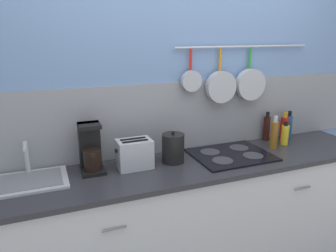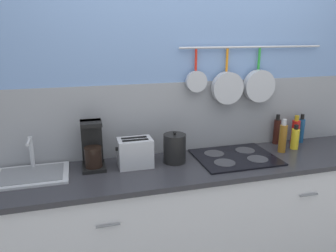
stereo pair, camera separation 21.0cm
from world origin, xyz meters
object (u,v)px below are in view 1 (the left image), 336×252
object	(u,v)px
coffee_maker	(91,151)
bottle_olive_oil	(267,128)
kettle	(173,148)
bottle_hot_sauce	(289,126)
bottle_dish_soap	(274,134)
bottle_cooking_wine	(284,128)
bottle_vinegar	(285,134)
toaster	(135,154)

from	to	relation	value
coffee_maker	bottle_olive_oil	size ratio (longest dim) A/B	1.32
kettle	bottle_hot_sauce	world-z (taller)	bottle_hot_sauce
bottle_dish_soap	bottle_cooking_wine	size ratio (longest dim) A/B	1.09
bottle_dish_soap	bottle_vinegar	world-z (taller)	bottle_dish_soap
bottle_hot_sauce	bottle_vinegar	bearing A→B (deg)	-139.06
bottle_olive_oil	bottle_cooking_wine	bearing A→B (deg)	-17.09
bottle_olive_oil	bottle_cooking_wine	world-z (taller)	bottle_olive_oil
kettle	bottle_dish_soap	world-z (taller)	bottle_dish_soap
toaster	bottle_hot_sauce	bearing A→B (deg)	5.50
bottle_vinegar	coffee_maker	bearing A→B (deg)	178.01
bottle_vinegar	bottle_olive_oil	bearing A→B (deg)	115.40
bottle_olive_oil	bottle_vinegar	distance (m)	0.16
toaster	bottle_dish_soap	world-z (taller)	bottle_dish_soap
bottle_olive_oil	coffee_maker	bearing A→B (deg)	-176.39
kettle	bottle_hot_sauce	bearing A→B (deg)	6.80
kettle	bottle_cooking_wine	world-z (taller)	bottle_cooking_wine
kettle	bottle_cooking_wine	distance (m)	1.05
bottle_dish_soap	bottle_vinegar	bearing A→B (deg)	14.43
toaster	kettle	xyz separation A→B (m)	(0.28, 0.00, 0.00)
coffee_maker	kettle	world-z (taller)	coffee_maker
bottle_vinegar	bottle_cooking_wine	xyz separation A→B (m)	(0.07, 0.10, 0.02)
toaster	bottle_vinegar	size ratio (longest dim) A/B	1.27
coffee_maker	bottle_cooking_wine	size ratio (longest dim) A/B	1.36
coffee_maker	bottle_hot_sauce	distance (m)	1.67
bottle_cooking_wine	bottle_dish_soap	bearing A→B (deg)	-147.12
bottle_cooking_wine	bottle_hot_sauce	bearing A→B (deg)	19.43
bottle_dish_soap	bottle_olive_oil	xyz separation A→B (m)	(0.07, 0.18, -0.01)
toaster	coffee_maker	bearing A→B (deg)	167.30
coffee_maker	toaster	world-z (taller)	coffee_maker
bottle_olive_oil	kettle	bearing A→B (deg)	-170.43
kettle	bottle_vinegar	distance (m)	0.97
bottle_dish_soap	toaster	bearing A→B (deg)	178.66
bottle_dish_soap	bottle_hot_sauce	size ratio (longest dim) A/B	1.09
kettle	bottle_vinegar	world-z (taller)	kettle
bottle_vinegar	bottle_cooking_wine	distance (m)	0.13
bottle_olive_oil	bottle_hot_sauce	xyz separation A→B (m)	(0.21, -0.02, -0.00)
toaster	bottle_olive_oil	bearing A→B (deg)	7.40
toaster	bottle_dish_soap	distance (m)	1.11
bottle_cooking_wine	bottle_olive_oil	bearing A→B (deg)	162.91
kettle	bottle_vinegar	bearing A→B (deg)	0.46
bottle_cooking_wine	bottle_vinegar	bearing A→B (deg)	-126.40
toaster	bottle_dish_soap	xyz separation A→B (m)	(1.11, -0.03, 0.02)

